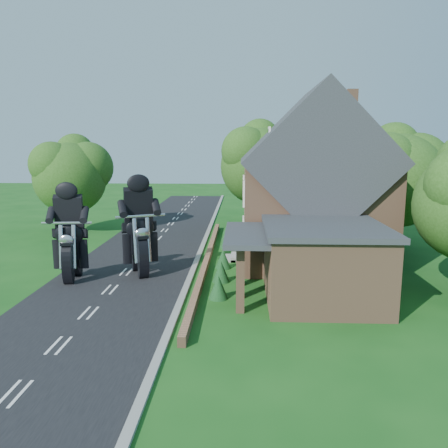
{
  "coord_description": "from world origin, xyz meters",
  "views": [
    {
      "loc": [
        6.35,
        -19.95,
        6.87
      ],
      "look_at": [
        5.41,
        2.66,
        2.8
      ],
      "focal_mm": 35.0,
      "sensor_mm": 36.0,
      "label": 1
    }
  ],
  "objects_px": {
    "house": "(312,189)",
    "garden_wall": "(207,260)",
    "annex": "(320,261)",
    "motorcycle_lead": "(140,260)",
    "motorcycle_follow": "(72,266)"
  },
  "relations": [
    {
      "from": "house",
      "to": "garden_wall",
      "type": "bearing_deg",
      "value": -170.83
    },
    {
      "from": "annex",
      "to": "motorcycle_lead",
      "type": "xyz_separation_m",
      "value": [
        -8.96,
        3.36,
        -0.96
      ]
    },
    {
      "from": "garden_wall",
      "to": "motorcycle_lead",
      "type": "relative_size",
      "value": 12.63
    },
    {
      "from": "motorcycle_follow",
      "to": "annex",
      "type": "bearing_deg",
      "value": 163.7
    },
    {
      "from": "house",
      "to": "motorcycle_lead",
      "type": "distance_m",
      "value": 10.78
    },
    {
      "from": "house",
      "to": "annex",
      "type": "height_order",
      "value": "house"
    },
    {
      "from": "garden_wall",
      "to": "motorcycle_lead",
      "type": "distance_m",
      "value": 4.23
    },
    {
      "from": "garden_wall",
      "to": "motorcycle_follow",
      "type": "xyz_separation_m",
      "value": [
        -6.68,
        -3.57,
        0.56
      ]
    },
    {
      "from": "garden_wall",
      "to": "annex",
      "type": "xyz_separation_m",
      "value": [
        5.57,
        -5.8,
        1.57
      ]
    },
    {
      "from": "garden_wall",
      "to": "annex",
      "type": "distance_m",
      "value": 8.19
    },
    {
      "from": "house",
      "to": "motorcycle_follow",
      "type": "height_order",
      "value": "house"
    },
    {
      "from": "house",
      "to": "motorcycle_lead",
      "type": "xyz_separation_m",
      "value": [
        -9.59,
        -3.44,
        -3.53
      ]
    },
    {
      "from": "annex",
      "to": "motorcycle_follow",
      "type": "height_order",
      "value": "annex"
    },
    {
      "from": "garden_wall",
      "to": "motorcycle_follow",
      "type": "distance_m",
      "value": 7.59
    },
    {
      "from": "motorcycle_lead",
      "to": "motorcycle_follow",
      "type": "distance_m",
      "value": 3.47
    }
  ]
}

